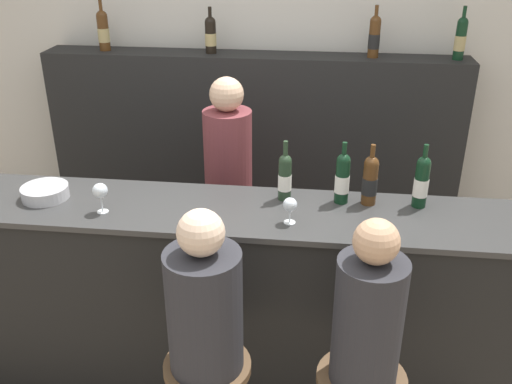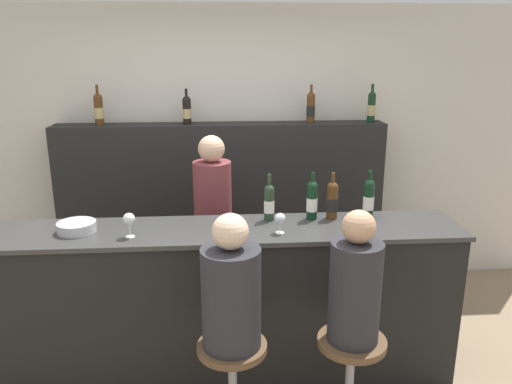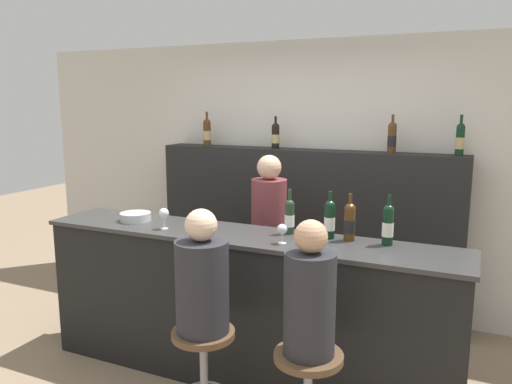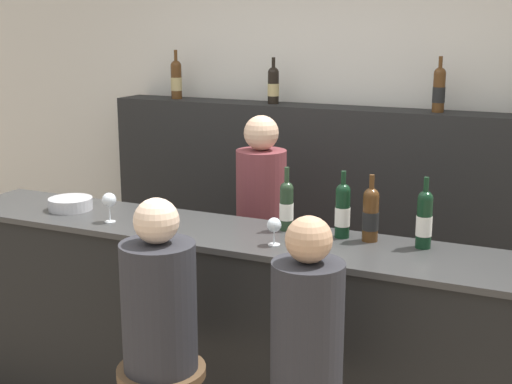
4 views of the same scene
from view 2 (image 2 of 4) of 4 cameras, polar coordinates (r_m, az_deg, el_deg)
The scene contains 19 objects.
wall_back at distance 4.69m, azimuth -4.01°, elevation 4.80°, with size 6.40×0.05×2.60m.
bar_counter at distance 3.46m, azimuth -3.55°, elevation -12.73°, with size 3.10×0.55×1.10m.
back_bar_cabinet at distance 4.60m, azimuth -3.86°, elevation -1.99°, with size 2.91×0.28×1.58m.
wine_bottle_counter_0 at distance 3.34m, azimuth 1.51°, elevation -1.14°, with size 0.07×0.07×0.32m.
wine_bottle_counter_1 at distance 3.38m, azimuth 6.42°, elevation -0.89°, with size 0.07×0.07×0.33m.
wine_bottle_counter_2 at distance 3.41m, azimuth 8.70°, elevation -0.90°, with size 0.08×0.08×0.32m.
wine_bottle_counter_3 at distance 3.47m, azimuth 12.76°, elevation -0.70°, with size 0.07×0.07×0.33m.
wine_bottle_backbar_0 at distance 4.52m, azimuth -17.54°, elevation 9.04°, with size 0.08×0.08×0.34m.
wine_bottle_backbar_1 at distance 4.41m, azimuth -7.91°, elevation 9.29°, with size 0.08×0.08×0.30m.
wine_bottle_backbar_2 at distance 4.48m, azimuth 6.28°, elevation 9.62°, with size 0.08×0.08×0.33m.
wine_bottle_backbar_3 at distance 4.61m, azimuth 13.06°, elevation 9.50°, with size 0.07×0.07×0.34m.
wine_glass_0 at distance 3.14m, azimuth -14.31°, elevation -3.07°, with size 0.07×0.07×0.16m.
wine_glass_1 at distance 3.12m, azimuth 2.78°, elevation -3.10°, with size 0.07×0.07×0.13m.
metal_bowl at distance 3.35m, azimuth -19.81°, elevation -3.78°, with size 0.24×0.24×0.07m.
bar_stool_left at distance 2.98m, azimuth -2.72°, elevation -19.12°, with size 0.39×0.39×0.64m.
guest_seated_left at distance 2.74m, azimuth -2.85°, elevation -11.22°, with size 0.32×0.32×0.76m.
bar_stool_right at distance 3.06m, azimuth 10.77°, elevation -18.28°, with size 0.39×0.39×0.64m.
guest_seated_right at distance 2.83m, azimuth 11.27°, elevation -10.40°, with size 0.29×0.29×0.77m.
bartender at distance 4.00m, azimuth -4.86°, elevation -5.56°, with size 0.29×0.29×1.59m.
Camera 2 is at (-0.02, -2.77, 2.22)m, focal length 35.00 mm.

